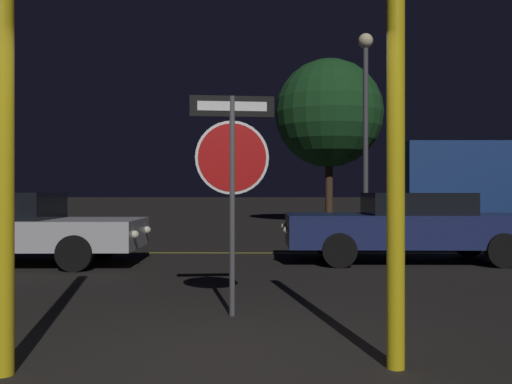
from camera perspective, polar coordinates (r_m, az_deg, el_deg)
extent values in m
plane|color=black|center=(4.58, -4.11, -16.59)|extent=(260.00, 260.00, 0.00)
cube|color=gold|center=(12.24, -0.94, -6.10)|extent=(43.42, 0.12, 0.01)
cylinder|color=#4C4C51|center=(6.01, -2.40, -1.40)|extent=(0.06, 0.06, 2.32)
cylinder|color=white|center=(6.02, -2.40, 3.46)|extent=(0.78, 0.10, 0.78)
cylinder|color=#B71414|center=(6.02, -2.40, 3.46)|extent=(0.72, 0.10, 0.72)
cube|color=black|center=(6.08, -2.40, 8.56)|extent=(0.89, 0.13, 0.22)
cube|color=white|center=(6.08, -2.40, 8.56)|extent=(0.73, 0.12, 0.10)
cylinder|color=yellow|center=(4.47, -23.98, 5.94)|extent=(0.15, 0.15, 3.54)
cylinder|color=yellow|center=(4.34, 13.80, 3.31)|extent=(0.13, 0.13, 3.12)
cube|color=silver|center=(11.17, -23.51, -3.83)|extent=(4.75, 1.99, 0.52)
cube|color=black|center=(11.20, -24.18, -1.28)|extent=(1.92, 1.65, 0.48)
cylinder|color=black|center=(11.57, -15.07, -4.98)|extent=(0.60, 0.22, 0.60)
cylinder|color=black|center=(9.85, -17.69, -5.85)|extent=(0.60, 0.22, 0.60)
sphere|color=#F4EFCC|center=(11.04, -10.83, -3.74)|extent=(0.14, 0.14, 0.14)
sphere|color=#F4EFCC|center=(9.91, -12.02, -4.17)|extent=(0.14, 0.14, 0.14)
cube|color=navy|center=(11.05, 15.02, -3.68)|extent=(4.55, 1.77, 0.59)
cube|color=black|center=(11.06, 15.71, -1.11)|extent=(1.82, 1.52, 0.40)
cylinder|color=black|center=(9.98, 8.33, -5.78)|extent=(0.60, 0.20, 0.60)
cylinder|color=black|center=(11.64, 7.23, -4.95)|extent=(0.60, 0.20, 0.60)
cylinder|color=black|center=(10.72, 23.50, -5.38)|extent=(0.60, 0.20, 0.60)
cylinder|color=black|center=(12.29, 20.44, -4.69)|extent=(0.60, 0.20, 0.60)
sphere|color=#F4EFCC|center=(10.17, 3.10, -3.84)|extent=(0.14, 0.14, 0.14)
sphere|color=#F4EFCC|center=(11.25, 2.87, -3.46)|extent=(0.14, 0.14, 0.14)
cube|color=navy|center=(19.03, 19.19, 0.95)|extent=(3.46, 2.35, 2.43)
cylinder|color=black|center=(19.92, 16.50, -2.53)|extent=(0.84, 0.29, 0.84)
cylinder|color=black|center=(17.81, 18.51, -2.84)|extent=(0.84, 0.29, 0.84)
cylinder|color=#4C4C51|center=(17.69, 10.90, 4.98)|extent=(0.16, 0.16, 5.68)
sphere|color=#F9E5B2|center=(18.21, 10.90, 14.63)|extent=(0.45, 0.45, 0.45)
cylinder|color=#422D1E|center=(24.10, 7.31, 0.45)|extent=(0.32, 0.32, 2.98)
sphere|color=#19471E|center=(24.32, 7.31, 7.82)|extent=(4.53, 4.53, 4.53)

